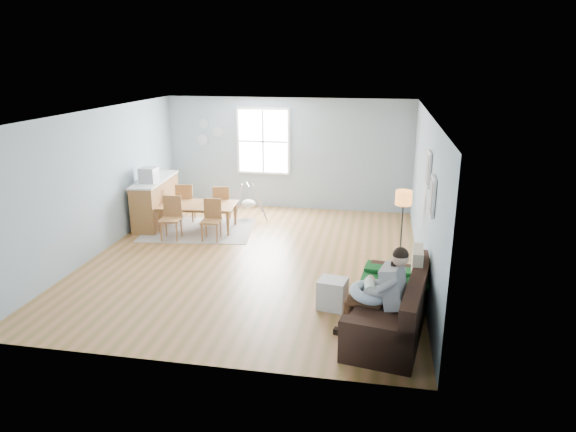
% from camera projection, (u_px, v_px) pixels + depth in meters
% --- Properties ---
extents(room, '(8.40, 9.40, 3.90)m').
position_uv_depth(room, '(252.00, 129.00, 8.88)').
color(room, olive).
extents(window, '(1.32, 0.08, 1.62)m').
position_uv_depth(window, '(263.00, 141.00, 12.47)').
color(window, white).
rests_on(window, room).
extents(pictures, '(0.05, 1.34, 0.74)m').
position_uv_depth(pictures, '(430.00, 182.00, 7.56)').
color(pictures, white).
rests_on(pictures, room).
extents(wall_plates, '(0.67, 0.02, 0.66)m').
position_uv_depth(wall_plates, '(208.00, 132.00, 12.66)').
color(wall_plates, '#96AEB4').
rests_on(wall_plates, room).
extents(sofa, '(1.23, 2.21, 0.85)m').
position_uv_depth(sofa, '(393.00, 310.00, 7.00)').
color(sofa, black).
rests_on(sofa, room).
extents(green_throw, '(1.04, 0.90, 0.04)m').
position_uv_depth(green_throw, '(396.00, 274.00, 7.58)').
color(green_throw, '#145824').
rests_on(green_throw, sofa).
extents(beige_pillow, '(0.17, 0.52, 0.52)m').
position_uv_depth(beige_pillow, '(417.00, 266.00, 7.28)').
color(beige_pillow, beige).
rests_on(beige_pillow, sofa).
extents(father, '(0.98, 0.58, 1.34)m').
position_uv_depth(father, '(381.00, 290.00, 6.66)').
color(father, '#949597').
rests_on(father, sofa).
extents(nursing_pillow, '(0.67, 0.66, 0.21)m').
position_uv_depth(nursing_pillow, '(369.00, 293.00, 6.73)').
color(nursing_pillow, silver).
rests_on(nursing_pillow, father).
extents(infant, '(0.16, 0.39, 0.14)m').
position_uv_depth(infant, '(370.00, 285.00, 6.73)').
color(infant, silver).
rests_on(infant, nursing_pillow).
extents(toddler, '(0.53, 0.28, 0.81)m').
position_uv_depth(toddler, '(392.00, 276.00, 7.09)').
color(toddler, white).
rests_on(toddler, sofa).
extents(floor_lamp, '(0.28, 0.28, 1.41)m').
position_uv_depth(floor_lamp, '(403.00, 204.00, 8.87)').
color(floor_lamp, black).
rests_on(floor_lamp, room).
extents(storage_cube, '(0.47, 0.43, 0.45)m').
position_uv_depth(storage_cube, '(332.00, 294.00, 7.66)').
color(storage_cube, silver).
rests_on(storage_cube, room).
extents(rug, '(2.52, 2.03, 0.01)m').
position_uv_depth(rug, '(199.00, 230.00, 11.20)').
color(rug, '#9E9A90').
rests_on(rug, room).
extents(dining_table, '(1.69, 1.02, 0.57)m').
position_uv_depth(dining_table, '(198.00, 217.00, 11.12)').
color(dining_table, olive).
rests_on(dining_table, rug).
extents(chair_sw, '(0.44, 0.44, 0.89)m').
position_uv_depth(chair_sw, '(172.00, 215.00, 10.53)').
color(chair_sw, brown).
rests_on(chair_sw, rug).
extents(chair_se, '(0.41, 0.41, 0.85)m').
position_uv_depth(chair_se, '(212.00, 217.00, 10.49)').
color(chair_se, brown).
rests_on(chair_se, rug).
extents(chair_nw, '(0.48, 0.48, 0.89)m').
position_uv_depth(chair_nw, '(185.00, 200.00, 11.62)').
color(chair_nw, brown).
rests_on(chair_nw, rug).
extents(chair_ne, '(0.46, 0.46, 0.85)m').
position_uv_depth(chair_ne, '(222.00, 202.00, 11.59)').
color(chair_ne, brown).
rests_on(chair_ne, rug).
extents(counter, '(0.69, 1.88, 1.03)m').
position_uv_depth(counter, '(156.00, 201.00, 11.53)').
color(counter, olive).
rests_on(counter, room).
extents(monitor, '(0.35, 0.33, 0.32)m').
position_uv_depth(monitor, '(148.00, 175.00, 11.00)').
color(monitor, '#A7A7AB').
rests_on(monitor, counter).
extents(baby_swing, '(1.01, 1.02, 0.80)m').
position_uv_depth(baby_swing, '(248.00, 203.00, 11.95)').
color(baby_swing, '#A7A7AB').
rests_on(baby_swing, room).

